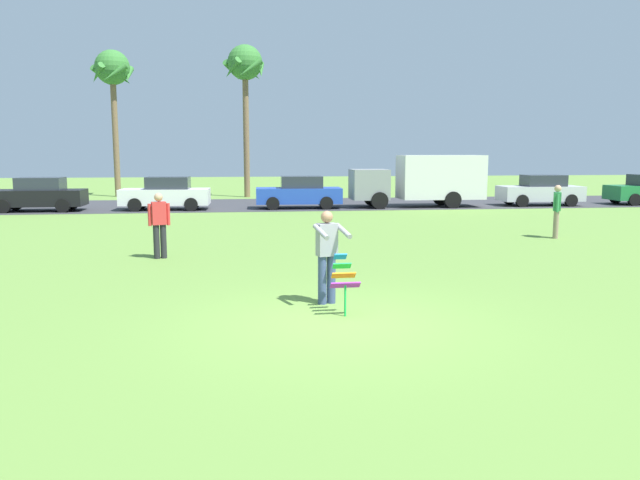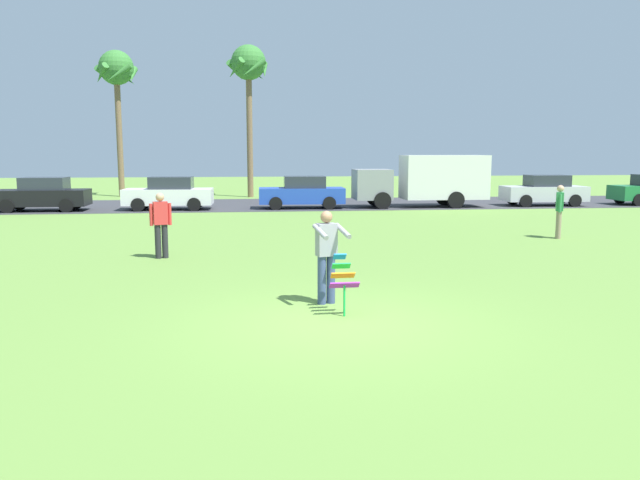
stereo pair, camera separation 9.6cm
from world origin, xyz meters
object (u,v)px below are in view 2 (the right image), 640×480
object	(u,v)px
person_walker_near	(559,210)
palm_tree_right_near	(249,70)
parked_car_blue	(302,193)
parked_truck_grey_van	(428,179)
kite_held	(343,277)
person_kite_flyer	(327,253)
palm_tree_left_near	(117,74)
parked_car_white	(169,194)
person_walker_far	(161,223)
parked_car_black	(43,195)
parked_car_silver	(544,191)

from	to	relation	value
person_walker_near	palm_tree_right_near	bearing A→B (deg)	116.48
parked_car_blue	parked_truck_grey_van	distance (m)	6.43
palm_tree_right_near	person_walker_near	world-z (taller)	palm_tree_right_near
kite_held	parked_truck_grey_van	size ratio (longest dim) A/B	0.15
person_kite_flyer	parked_truck_grey_van	xyz separation A→B (m)	(7.67, 19.36, 0.46)
palm_tree_right_near	person_walker_near	xyz separation A→B (m)	(9.83, -19.73, -6.79)
person_kite_flyer	palm_tree_left_near	xyz separation A→B (m)	(-9.28, 28.85, 6.55)
parked_truck_grey_van	kite_held	bearing A→B (deg)	-110.44
parked_car_blue	parked_car_white	bearing A→B (deg)	-180.00
person_walker_far	person_kite_flyer	bearing A→B (deg)	-55.51
parked_car_black	parked_car_blue	world-z (taller)	same
kite_held	person_walker_far	world-z (taller)	person_walker_far
person_kite_flyer	parked_car_white	bearing A→B (deg)	105.03
parked_car_silver	palm_tree_left_near	bearing A→B (deg)	157.75
parked_car_black	palm_tree_left_near	bearing A→B (deg)	79.37
kite_held	palm_tree_left_near	bearing A→B (deg)	107.74
parked_car_white	palm_tree_left_near	distance (m)	12.33
person_kite_flyer	parked_car_white	distance (m)	20.05
parked_truck_grey_van	palm_tree_right_near	size ratio (longest dim) A/B	0.73
parked_car_black	palm_tree_left_near	world-z (taller)	palm_tree_left_near
parked_car_white	parked_car_blue	size ratio (longest dim) A/B	1.00
kite_held	parked_car_black	bearing A→B (deg)	119.23
parked_car_black	parked_car_silver	distance (m)	24.99
person_kite_flyer	person_walker_far	xyz separation A→B (m)	(-3.71, 5.40, -0.02)
parked_car_blue	palm_tree_right_near	bearing A→B (deg)	107.21
kite_held	person_walker_far	bearing A→B (deg)	122.38
parked_truck_grey_van	parked_car_silver	distance (m)	6.29
parked_truck_grey_van	parked_car_white	bearing A→B (deg)	-179.99
parked_car_white	palm_tree_left_near	bearing A→B (deg)	113.29
person_kite_flyer	palm_tree_right_near	xyz separation A→B (m)	(-1.23, 27.46, 6.77)
parked_car_blue	person_walker_far	bearing A→B (deg)	-109.64
person_kite_flyer	kite_held	xyz separation A→B (m)	(0.18, -0.74, -0.29)
parked_car_white	parked_truck_grey_van	world-z (taller)	parked_truck_grey_van
parked_truck_grey_van	person_walker_near	size ratio (longest dim) A/B	3.88
kite_held	person_walker_near	bearing A→B (deg)	45.18
parked_car_silver	person_walker_near	world-z (taller)	person_walker_near
parked_car_black	parked_truck_grey_van	world-z (taller)	parked_truck_grey_van
kite_held	parked_car_silver	bearing A→B (deg)	55.63
parked_car_silver	parked_truck_grey_van	bearing A→B (deg)	179.99
parked_car_blue	parked_truck_grey_van	xyz separation A→B (m)	(6.40, 0.00, 0.64)
person_kite_flyer	person_walker_near	size ratio (longest dim) A/B	1.00
person_kite_flyer	parked_car_silver	bearing A→B (deg)	54.26
parked_car_silver	palm_tree_left_near	size ratio (longest dim) A/B	0.48
parked_truck_grey_van	person_walker_far	world-z (taller)	parked_truck_grey_van
parked_car_white	parked_truck_grey_van	size ratio (longest dim) A/B	0.63
kite_held	parked_truck_grey_van	distance (m)	21.46
parked_car_silver	parked_car_blue	bearing A→B (deg)	180.00
parked_car_black	parked_car_white	world-z (taller)	same
palm_tree_left_near	kite_held	bearing A→B (deg)	-72.26
person_kite_flyer	parked_car_white	world-z (taller)	person_kite_flyer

